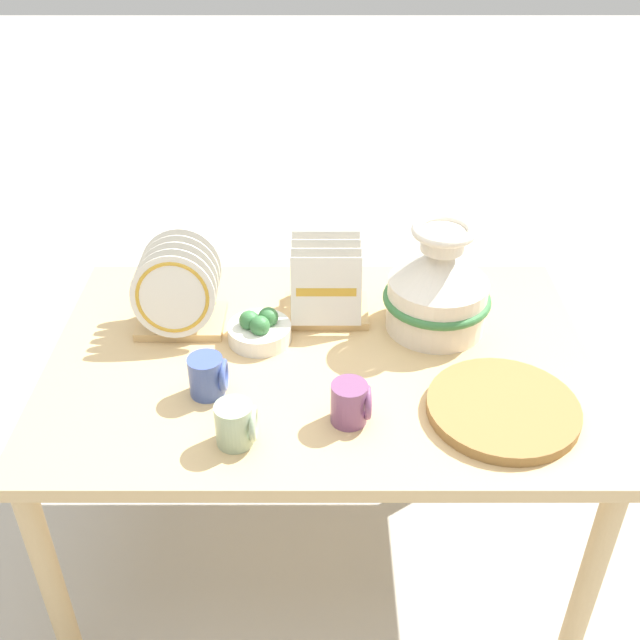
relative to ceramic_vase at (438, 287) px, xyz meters
The scene contains 10 objects.
ground_plane 0.86m from the ceramic_vase, 156.08° to the right, with size 14.00×14.00×0.00m, color #B2ADA3.
display_table 0.38m from the ceramic_vase, 156.08° to the right, with size 1.35×0.89×0.68m.
ceramic_vase is the anchor object (origin of this frame).
dish_rack_round_plates 0.67m from the ceramic_vase, behind, with size 0.23×0.20×0.23m.
dish_rack_square_plates 0.30m from the ceramic_vase, 168.29° to the left, with size 0.23×0.19×0.20m.
wicker_charger_stack 0.38m from the ceramic_vase, 72.28° to the right, with size 0.34×0.34×0.03m.
mug_cobalt_glaze 0.63m from the ceramic_vase, 153.82° to the right, with size 0.09×0.08×0.10m.
mug_plum_glaze 0.44m from the ceramic_vase, 122.16° to the right, with size 0.09×0.08×0.10m.
mug_sage_glaze 0.65m from the ceramic_vase, 137.48° to the right, with size 0.09×0.08×0.10m.
fruit_bowl 0.47m from the ceramic_vase, behind, with size 0.16×0.16×0.09m.
Camera 1 is at (0.00, -1.49, 1.80)m, focal length 42.00 mm.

